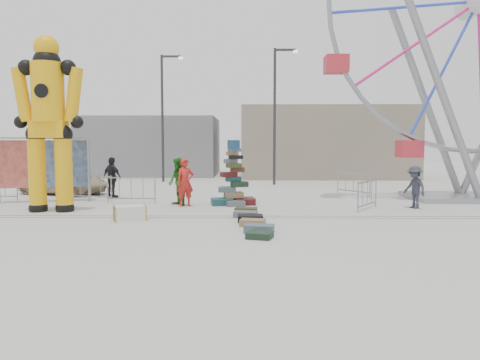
{
  "coord_description": "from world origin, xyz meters",
  "views": [
    {
      "loc": [
        1.33,
        -14.81,
        2.52
      ],
      "look_at": [
        1.1,
        2.01,
        1.16
      ],
      "focal_mm": 35.0,
      "sensor_mm": 36.0,
      "label": 1
    }
  ],
  "objects_px": {
    "barricade_dummy_c": "(131,190)",
    "parked_suv": "(64,182)",
    "crash_test_dummy": "(49,117)",
    "ferris_wheel": "(477,28)",
    "steamer_trunk": "(130,213)",
    "barricade_wheel_back": "(353,183)",
    "suitcase_tower": "(233,186)",
    "pedestrian_red": "(185,182)",
    "banner_scaffold": "(43,154)",
    "barricade_wheel_front": "(367,195)",
    "pedestrian_grey": "(415,187)",
    "pedestrian_green": "(179,182)",
    "pedestrian_black": "(112,177)",
    "lamp_post_left": "(164,111)",
    "lamp_post_right": "(276,109)",
    "barricade_dummy_b": "(91,188)"
  },
  "relations": [
    {
      "from": "pedestrian_black",
      "to": "pedestrian_grey",
      "type": "distance_m",
      "value": 12.93
    },
    {
      "from": "ferris_wheel",
      "to": "pedestrian_green",
      "type": "distance_m",
      "value": 14.35
    },
    {
      "from": "pedestrian_black",
      "to": "parked_suv",
      "type": "distance_m",
      "value": 3.18
    },
    {
      "from": "suitcase_tower",
      "to": "barricade_dummy_c",
      "type": "distance_m",
      "value": 4.3
    },
    {
      "from": "ferris_wheel",
      "to": "barricade_dummy_c",
      "type": "xyz_separation_m",
      "value": [
        -14.72,
        -1.34,
        -6.88
      ]
    },
    {
      "from": "pedestrian_green",
      "to": "parked_suv",
      "type": "xyz_separation_m",
      "value": [
        -6.18,
        4.07,
        -0.34
      ]
    },
    {
      "from": "suitcase_tower",
      "to": "barricade_dummy_b",
      "type": "xyz_separation_m",
      "value": [
        -6.23,
        1.23,
        -0.18
      ]
    },
    {
      "from": "steamer_trunk",
      "to": "banner_scaffold",
      "type": "bearing_deg",
      "value": 115.43
    },
    {
      "from": "steamer_trunk",
      "to": "pedestrian_grey",
      "type": "relative_size",
      "value": 0.62
    },
    {
      "from": "banner_scaffold",
      "to": "steamer_trunk",
      "type": "height_order",
      "value": "banner_scaffold"
    },
    {
      "from": "steamer_trunk",
      "to": "barricade_wheel_back",
      "type": "height_order",
      "value": "barricade_wheel_back"
    },
    {
      "from": "barricade_wheel_front",
      "to": "steamer_trunk",
      "type": "bearing_deg",
      "value": 140.96
    },
    {
      "from": "lamp_post_left",
      "to": "parked_suv",
      "type": "height_order",
      "value": "lamp_post_left"
    },
    {
      "from": "lamp_post_left",
      "to": "crash_test_dummy",
      "type": "bearing_deg",
      "value": -98.18
    },
    {
      "from": "barricade_wheel_front",
      "to": "barricade_wheel_back",
      "type": "distance_m",
      "value": 4.87
    },
    {
      "from": "lamp_post_right",
      "to": "barricade_wheel_back",
      "type": "distance_m",
      "value": 7.5
    },
    {
      "from": "ferris_wheel",
      "to": "steamer_trunk",
      "type": "xyz_separation_m",
      "value": [
        -13.69,
        -5.74,
        -7.2
      ]
    },
    {
      "from": "ferris_wheel",
      "to": "parked_suv",
      "type": "height_order",
      "value": "ferris_wheel"
    },
    {
      "from": "lamp_post_left",
      "to": "steamer_trunk",
      "type": "relative_size",
      "value": 7.95
    },
    {
      "from": "pedestrian_red",
      "to": "barricade_dummy_b",
      "type": "bearing_deg",
      "value": 131.29
    },
    {
      "from": "crash_test_dummy",
      "to": "barricade_wheel_front",
      "type": "distance_m",
      "value": 12.05
    },
    {
      "from": "banner_scaffold",
      "to": "parked_suv",
      "type": "height_order",
      "value": "banner_scaffold"
    },
    {
      "from": "barricade_wheel_back",
      "to": "barricade_wheel_front",
      "type": "bearing_deg",
      "value": -42.78
    },
    {
      "from": "suitcase_tower",
      "to": "barricade_dummy_c",
      "type": "height_order",
      "value": "suitcase_tower"
    },
    {
      "from": "barricade_wheel_front",
      "to": "parked_suv",
      "type": "xyz_separation_m",
      "value": [
        -13.45,
        5.0,
        0.06
      ]
    },
    {
      "from": "lamp_post_right",
      "to": "parked_suv",
      "type": "bearing_deg",
      "value": -153.72
    },
    {
      "from": "barricade_dummy_c",
      "to": "parked_suv",
      "type": "relative_size",
      "value": 0.46
    },
    {
      "from": "ferris_wheel",
      "to": "suitcase_tower",
      "type": "bearing_deg",
      "value": -170.86
    },
    {
      "from": "lamp_post_left",
      "to": "barricade_wheel_front",
      "type": "height_order",
      "value": "lamp_post_left"
    },
    {
      "from": "ferris_wheel",
      "to": "pedestrian_black",
      "type": "bearing_deg",
      "value": 177.93
    },
    {
      "from": "barricade_dummy_b",
      "to": "barricade_dummy_c",
      "type": "bearing_deg",
      "value": -6.81
    },
    {
      "from": "barricade_dummy_c",
      "to": "pedestrian_grey",
      "type": "distance_m",
      "value": 11.32
    },
    {
      "from": "steamer_trunk",
      "to": "pedestrian_black",
      "type": "distance_m",
      "value": 6.61
    },
    {
      "from": "pedestrian_grey",
      "to": "suitcase_tower",
      "type": "bearing_deg",
      "value": -121.13
    },
    {
      "from": "parked_suv",
      "to": "banner_scaffold",
      "type": "bearing_deg",
      "value": -152.73
    },
    {
      "from": "barricade_wheel_front",
      "to": "crash_test_dummy",
      "type": "bearing_deg",
      "value": 127.03
    },
    {
      "from": "barricade_wheel_front",
      "to": "pedestrian_black",
      "type": "bearing_deg",
      "value": 105.16
    },
    {
      "from": "crash_test_dummy",
      "to": "pedestrian_green",
      "type": "bearing_deg",
      "value": 19.5
    },
    {
      "from": "barricade_dummy_c",
      "to": "barricade_wheel_back",
      "type": "relative_size",
      "value": 1.0
    },
    {
      "from": "ferris_wheel",
      "to": "pedestrian_black",
      "type": "distance_m",
      "value": 17.29
    },
    {
      "from": "crash_test_dummy",
      "to": "pedestrian_grey",
      "type": "bearing_deg",
      "value": 2.9
    },
    {
      "from": "barricade_dummy_b",
      "to": "barricade_wheel_back",
      "type": "xyz_separation_m",
      "value": [
        11.9,
        2.3,
        0.0
      ]
    },
    {
      "from": "crash_test_dummy",
      "to": "ferris_wheel",
      "type": "relative_size",
      "value": 0.43
    },
    {
      "from": "ferris_wheel",
      "to": "banner_scaffold",
      "type": "relative_size",
      "value": 3.98
    },
    {
      "from": "lamp_post_left",
      "to": "barricade_dummy_b",
      "type": "relative_size",
      "value": 4.0
    },
    {
      "from": "lamp_post_right",
      "to": "crash_test_dummy",
      "type": "xyz_separation_m",
      "value": [
        -8.87,
        -11.0,
        -1.05
      ]
    },
    {
      "from": "suitcase_tower",
      "to": "pedestrian_red",
      "type": "xyz_separation_m",
      "value": [
        -1.87,
        -0.61,
        0.21
      ]
    },
    {
      "from": "lamp_post_right",
      "to": "banner_scaffold",
      "type": "distance_m",
      "value": 13.46
    },
    {
      "from": "barricade_dummy_c",
      "to": "barricade_wheel_front",
      "type": "height_order",
      "value": "same"
    },
    {
      "from": "barricade_dummy_c",
      "to": "parked_suv",
      "type": "distance_m",
      "value": 5.21
    }
  ]
}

